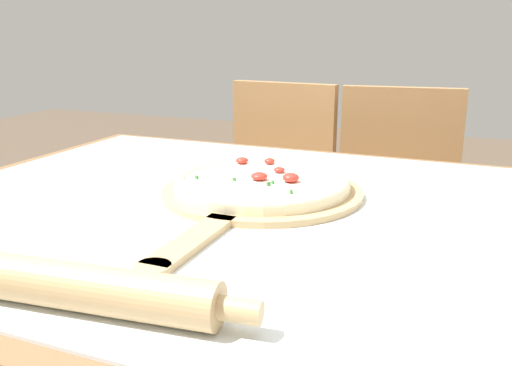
# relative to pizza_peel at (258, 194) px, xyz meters

# --- Properties ---
(dining_table) EXTENTS (1.18, 1.03, 0.74)m
(dining_table) POSITION_rel_pizza_peel_xyz_m (-0.06, -0.06, -0.11)
(dining_table) COLOR brown
(dining_table) RESTS_ON ground_plane
(towel_cloth) EXTENTS (1.10, 0.95, 0.00)m
(towel_cloth) POSITION_rel_pizza_peel_xyz_m (-0.06, -0.06, -0.01)
(towel_cloth) COLOR silver
(towel_cloth) RESTS_ON dining_table
(pizza_peel) EXTENTS (0.38, 0.59, 0.01)m
(pizza_peel) POSITION_rel_pizza_peel_xyz_m (0.00, 0.00, 0.00)
(pizza_peel) COLOR tan
(pizza_peel) RESTS_ON towel_cloth
(pizza) EXTENTS (0.33, 0.33, 0.04)m
(pizza) POSITION_rel_pizza_peel_xyz_m (0.00, 0.02, 0.02)
(pizza) COLOR beige
(pizza) RESTS_ON pizza_peel
(rolling_pin) EXTENTS (0.45, 0.09, 0.05)m
(rolling_pin) POSITION_rel_pizza_peel_xyz_m (-0.04, -0.47, 0.02)
(rolling_pin) COLOR tan
(rolling_pin) RESTS_ON towel_cloth
(chair_left) EXTENTS (0.43, 0.43, 0.87)m
(chair_left) POSITION_rel_pizza_peel_xyz_m (-0.27, 0.78, -0.25)
(chair_left) COLOR #A37547
(chair_left) RESTS_ON ground_plane
(chair_right) EXTENTS (0.44, 0.44, 0.87)m
(chair_right) POSITION_rel_pizza_peel_xyz_m (0.15, 0.78, -0.25)
(chair_right) COLOR #A37547
(chair_right) RESTS_ON ground_plane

